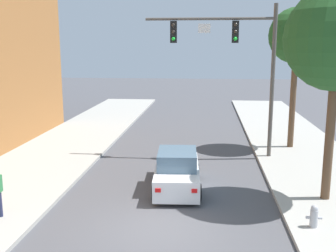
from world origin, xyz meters
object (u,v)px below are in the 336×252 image
(car_lead_white, at_px, (177,171))
(fire_hydrant, at_px, (314,216))
(street_tree_second, at_px, (297,37))
(traffic_signal_mast, at_px, (237,53))

(car_lead_white, relative_size, fire_hydrant, 6.00)
(fire_hydrant, height_order, street_tree_second, street_tree_second)
(fire_hydrant, relative_size, street_tree_second, 0.10)
(traffic_signal_mast, height_order, car_lead_white, traffic_signal_mast)
(car_lead_white, relative_size, street_tree_second, 0.57)
(traffic_signal_mast, distance_m, car_lead_white, 7.15)
(fire_hydrant, bearing_deg, street_tree_second, 82.76)
(car_lead_white, height_order, street_tree_second, street_tree_second)
(traffic_signal_mast, relative_size, fire_hydrant, 10.42)
(fire_hydrant, xyz_separation_m, street_tree_second, (1.32, 10.36, 5.63))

